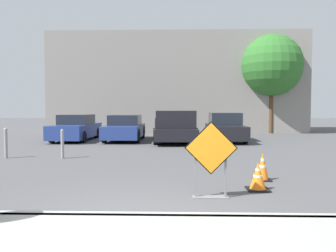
% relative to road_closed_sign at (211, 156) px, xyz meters
% --- Properties ---
extents(ground_plane, '(96.00, 96.00, 0.00)m').
position_rel_road_closed_sign_xyz_m(ground_plane, '(-1.31, 8.61, -0.82)').
color(ground_plane, '#4C4C4F').
extents(curb_lip, '(25.84, 0.20, 0.14)m').
position_rel_road_closed_sign_xyz_m(curb_lip, '(-1.31, -1.39, -0.75)').
color(curb_lip, '#999993').
rests_on(curb_lip, ground_plane).
extents(road_closed_sign, '(1.01, 0.20, 1.47)m').
position_rel_road_closed_sign_xyz_m(road_closed_sign, '(0.00, 0.00, 0.00)').
color(road_closed_sign, black).
rests_on(road_closed_sign, ground_plane).
extents(traffic_cone_nearest, '(0.46, 0.46, 0.58)m').
position_rel_road_closed_sign_xyz_m(traffic_cone_nearest, '(1.05, 0.66, -0.53)').
color(traffic_cone_nearest, black).
rests_on(traffic_cone_nearest, ground_plane).
extents(traffic_cone_second, '(0.38, 0.38, 0.67)m').
position_rel_road_closed_sign_xyz_m(traffic_cone_second, '(1.40, 1.61, -0.49)').
color(traffic_cone_second, black).
rests_on(traffic_cone_second, ground_plane).
extents(parked_car_nearest, '(1.81, 4.58, 1.40)m').
position_rel_road_closed_sign_xyz_m(parked_car_nearest, '(-6.17, 11.57, -0.17)').
color(parked_car_nearest, navy).
rests_on(parked_car_nearest, ground_plane).
extents(parked_car_second, '(1.90, 4.37, 1.38)m').
position_rel_road_closed_sign_xyz_m(parked_car_second, '(-3.48, 11.52, -0.17)').
color(parked_car_second, navy).
rests_on(parked_car_second, ground_plane).
extents(pickup_truck, '(2.28, 5.49, 1.62)m').
position_rel_road_closed_sign_xyz_m(pickup_truck, '(-0.77, 10.68, -0.08)').
color(pickup_truck, black).
rests_on(pickup_truck, ground_plane).
extents(parked_car_third, '(1.87, 4.55, 1.50)m').
position_rel_road_closed_sign_xyz_m(parked_car_third, '(1.91, 11.34, -0.13)').
color(parked_car_third, black).
rests_on(parked_car_third, ground_plane).
extents(bollard_nearest, '(0.12, 0.12, 1.01)m').
position_rel_road_closed_sign_xyz_m(bollard_nearest, '(-4.58, 4.91, -0.28)').
color(bollard_nearest, gray).
rests_on(bollard_nearest, ground_plane).
extents(bollard_second, '(0.12, 0.12, 1.05)m').
position_rel_road_closed_sign_xyz_m(bollard_second, '(-6.55, 4.91, -0.26)').
color(bollard_second, gray).
rests_on(bollard_second, ground_plane).
extents(building_facade_backdrop, '(18.79, 5.00, 7.26)m').
position_rel_road_closed_sign_xyz_m(building_facade_backdrop, '(-0.68, 19.50, 2.81)').
color(building_facade_backdrop, gray).
rests_on(building_facade_backdrop, ground_plane).
extents(street_tree_behind_lot, '(4.28, 4.28, 6.90)m').
position_rel_road_closed_sign_xyz_m(street_tree_behind_lot, '(5.95, 17.06, 3.93)').
color(street_tree_behind_lot, '#513823').
rests_on(street_tree_behind_lot, ground_plane).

